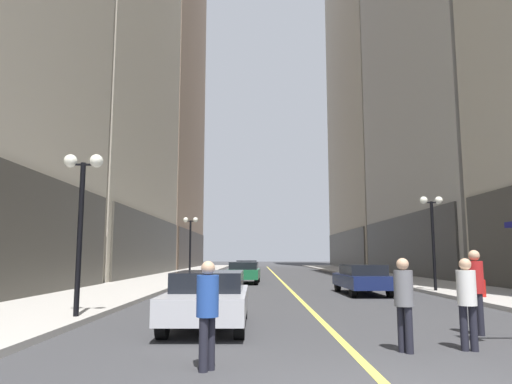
{
  "coord_description": "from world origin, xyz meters",
  "views": [
    {
      "loc": [
        -1.73,
        -5.48,
        1.71
      ],
      "look_at": [
        -1.63,
        23.01,
        5.55
      ],
      "focal_mm": 33.16,
      "sensor_mm": 36.0,
      "label": 1
    }
  ],
  "objects_px": {
    "pedestrian_in_grey_suit": "(402,297)",
    "car_silver": "(207,297)",
    "street_lamp_left_far": "(189,234)",
    "street_lamp_right_mid": "(431,222)",
    "pedestrian_in_red_jacket": "(474,285)",
    "car_green": "(242,272)",
    "street_lamp_left_near": "(80,197)",
    "fire_hydrant_right": "(480,290)",
    "pedestrian_in_white_shirt": "(465,297)",
    "car_navy": "(360,278)",
    "pedestrian_in_blue_hoodie": "(206,306)",
    "car_grey": "(245,268)"
  },
  "relations": [
    {
      "from": "pedestrian_in_red_jacket",
      "to": "street_lamp_left_far",
      "type": "distance_m",
      "value": 25.11
    },
    {
      "from": "car_grey",
      "to": "fire_hydrant_right",
      "type": "height_order",
      "value": "car_grey"
    },
    {
      "from": "pedestrian_in_grey_suit",
      "to": "street_lamp_right_mid",
      "type": "relative_size",
      "value": 0.38
    },
    {
      "from": "street_lamp_right_mid",
      "to": "pedestrian_in_white_shirt",
      "type": "bearing_deg",
      "value": -108.27
    },
    {
      "from": "pedestrian_in_white_shirt",
      "to": "street_lamp_left_far",
      "type": "height_order",
      "value": "street_lamp_left_far"
    },
    {
      "from": "pedestrian_in_blue_hoodie",
      "to": "street_lamp_right_mid",
      "type": "relative_size",
      "value": 0.37
    },
    {
      "from": "pedestrian_in_grey_suit",
      "to": "car_navy",
      "type": "bearing_deg",
      "value": 80.76
    },
    {
      "from": "car_grey",
      "to": "pedestrian_in_white_shirt",
      "type": "height_order",
      "value": "pedestrian_in_white_shirt"
    },
    {
      "from": "pedestrian_in_blue_hoodie",
      "to": "street_lamp_left_near",
      "type": "xyz_separation_m",
      "value": [
        -3.94,
        5.22,
        2.31
      ]
    },
    {
      "from": "pedestrian_in_red_jacket",
      "to": "pedestrian_in_blue_hoodie",
      "type": "bearing_deg",
      "value": -150.07
    },
    {
      "from": "car_silver",
      "to": "pedestrian_in_red_jacket",
      "type": "distance_m",
      "value": 6.08
    },
    {
      "from": "pedestrian_in_grey_suit",
      "to": "pedestrian_in_red_jacket",
      "type": "height_order",
      "value": "pedestrian_in_red_jacket"
    },
    {
      "from": "car_grey",
      "to": "pedestrian_in_red_jacket",
      "type": "bearing_deg",
      "value": -79.09
    },
    {
      "from": "street_lamp_right_mid",
      "to": "pedestrian_in_grey_suit",
      "type": "bearing_deg",
      "value": -112.69
    },
    {
      "from": "car_green",
      "to": "pedestrian_in_white_shirt",
      "type": "xyz_separation_m",
      "value": [
        4.62,
        -21.05,
        0.24
      ]
    },
    {
      "from": "car_silver",
      "to": "street_lamp_left_near",
      "type": "relative_size",
      "value": 1.03
    },
    {
      "from": "car_silver",
      "to": "car_green",
      "type": "bearing_deg",
      "value": 88.8
    },
    {
      "from": "car_navy",
      "to": "street_lamp_left_near",
      "type": "xyz_separation_m",
      "value": [
        -9.4,
        -8.82,
        2.54
      ]
    },
    {
      "from": "car_silver",
      "to": "fire_hydrant_right",
      "type": "distance_m",
      "value": 11.83
    },
    {
      "from": "pedestrian_in_white_shirt",
      "to": "street_lamp_left_near",
      "type": "height_order",
      "value": "street_lamp_left_near"
    },
    {
      "from": "pedestrian_in_grey_suit",
      "to": "pedestrian_in_blue_hoodie",
      "type": "distance_m",
      "value": 3.64
    },
    {
      "from": "car_navy",
      "to": "street_lamp_left_far",
      "type": "distance_m",
      "value": 15.69
    },
    {
      "from": "car_green",
      "to": "street_lamp_left_far",
      "type": "distance_m",
      "value": 6.02
    },
    {
      "from": "pedestrian_in_red_jacket",
      "to": "street_lamp_left_far",
      "type": "height_order",
      "value": "street_lamp_left_far"
    },
    {
      "from": "street_lamp_left_far",
      "to": "fire_hydrant_right",
      "type": "height_order",
      "value": "street_lamp_left_far"
    },
    {
      "from": "pedestrian_in_blue_hoodie",
      "to": "street_lamp_left_near",
      "type": "height_order",
      "value": "street_lamp_left_near"
    },
    {
      "from": "pedestrian_in_blue_hoodie",
      "to": "street_lamp_left_near",
      "type": "bearing_deg",
      "value": 127.03
    },
    {
      "from": "car_green",
      "to": "fire_hydrant_right",
      "type": "height_order",
      "value": "car_green"
    },
    {
      "from": "pedestrian_in_grey_suit",
      "to": "car_silver",
      "type": "bearing_deg",
      "value": 141.56
    },
    {
      "from": "pedestrian_in_red_jacket",
      "to": "street_lamp_left_far",
      "type": "relative_size",
      "value": 0.41
    },
    {
      "from": "car_silver",
      "to": "pedestrian_in_grey_suit",
      "type": "distance_m",
      "value": 4.86
    },
    {
      "from": "street_lamp_left_near",
      "to": "car_silver",
      "type": "bearing_deg",
      "value": -14.01
    },
    {
      "from": "car_navy",
      "to": "car_green",
      "type": "bearing_deg",
      "value": 122.88
    },
    {
      "from": "car_grey",
      "to": "pedestrian_in_red_jacket",
      "type": "relative_size",
      "value": 2.43
    },
    {
      "from": "car_silver",
      "to": "fire_hydrant_right",
      "type": "xyz_separation_m",
      "value": [
        9.77,
        6.67,
        -0.32
      ]
    },
    {
      "from": "car_silver",
      "to": "street_lamp_right_mid",
      "type": "distance_m",
      "value": 13.91
    },
    {
      "from": "car_navy",
      "to": "pedestrian_in_blue_hoodie",
      "type": "relative_size",
      "value": 2.94
    },
    {
      "from": "pedestrian_in_red_jacket",
      "to": "street_lamp_right_mid",
      "type": "distance_m",
      "value": 11.88
    },
    {
      "from": "pedestrian_in_grey_suit",
      "to": "street_lamp_left_far",
      "type": "distance_m",
      "value": 26.17
    },
    {
      "from": "pedestrian_in_red_jacket",
      "to": "street_lamp_left_far",
      "type": "xyz_separation_m",
      "value": [
        -9.5,
        23.14,
        2.18
      ]
    },
    {
      "from": "street_lamp_left_far",
      "to": "street_lamp_right_mid",
      "type": "height_order",
      "value": "same"
    },
    {
      "from": "street_lamp_left_far",
      "to": "fire_hydrant_right",
      "type": "distance_m",
      "value": 20.5
    },
    {
      "from": "car_silver",
      "to": "car_navy",
      "type": "height_order",
      "value": "same"
    },
    {
      "from": "car_silver",
      "to": "pedestrian_in_grey_suit",
      "type": "height_order",
      "value": "pedestrian_in_grey_suit"
    },
    {
      "from": "pedestrian_in_red_jacket",
      "to": "street_lamp_left_near",
      "type": "bearing_deg",
      "value": 168.0
    },
    {
      "from": "pedestrian_in_white_shirt",
      "to": "street_lamp_right_mid",
      "type": "distance_m",
      "value": 13.8
    },
    {
      "from": "street_lamp_left_near",
      "to": "fire_hydrant_right",
      "type": "xyz_separation_m",
      "value": [
        13.3,
        5.79,
        -2.86
      ]
    },
    {
      "from": "street_lamp_left_near",
      "to": "street_lamp_left_far",
      "type": "xyz_separation_m",
      "value": [
        0.0,
        21.12,
        0.0
      ]
    },
    {
      "from": "car_silver",
      "to": "street_lamp_left_far",
      "type": "bearing_deg",
      "value": 99.12
    },
    {
      "from": "street_lamp_left_near",
      "to": "street_lamp_right_mid",
      "type": "distance_m",
      "value": 15.75
    }
  ]
}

